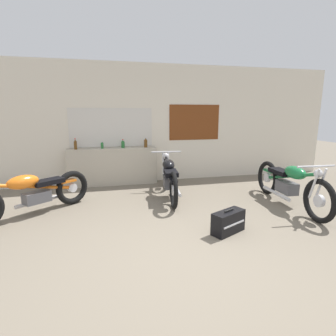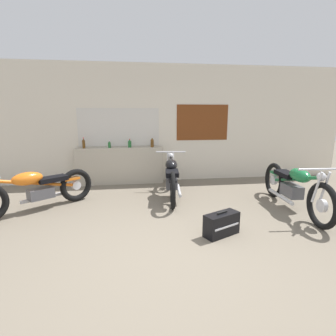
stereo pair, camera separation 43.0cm
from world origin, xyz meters
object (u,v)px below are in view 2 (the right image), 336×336
motorcycle_green (294,186)px  hard_case_black (222,224)px  bottle_right_center (152,143)px  motorcycle_orange (36,189)px  bottle_center (130,144)px  bottle_leftmost (84,144)px  bottle_left_center (109,145)px  motorcycle_black (172,177)px

motorcycle_green → hard_case_black: 1.76m
motorcycle_green → bottle_right_center: bearing=136.3°
motorcycle_orange → bottle_center: bearing=46.1°
bottle_center → bottle_right_center: (0.53, -0.03, 0.02)m
bottle_right_center → motorcycle_orange: 2.74m
motorcycle_orange → motorcycle_green: bearing=-7.1°
bottle_leftmost → motorcycle_green: size_ratio=0.11×
motorcycle_green → hard_case_black: bearing=-153.7°
bottle_left_center → motorcycle_black: bearing=-42.5°
motorcycle_black → bottle_left_center: bearing=137.5°
bottle_right_center → motorcycle_orange: bearing=-142.5°
motorcycle_orange → hard_case_black: size_ratio=3.07×
bottle_right_center → bottle_leftmost: bearing=-179.8°
bottle_center → bottle_right_center: bearing=-3.2°
motorcycle_green → motorcycle_orange: bearing=172.9°
bottle_leftmost → bottle_left_center: bearing=1.2°
bottle_leftmost → motorcycle_orange: 1.81m
bottle_leftmost → bottle_left_center: size_ratio=1.43×
bottle_right_center → motorcycle_black: bottle_right_center is taller
bottle_left_center → bottle_center: bottle_center is taller
bottle_center → motorcycle_orange: bottle_center is taller
bottle_right_center → hard_case_black: 3.14m
bottle_center → motorcycle_black: size_ratio=0.10×
motorcycle_orange → motorcycle_green: (4.40, -0.55, 0.04)m
motorcycle_green → bottle_leftmost: bearing=150.6°
hard_case_black → bottle_center: bearing=112.7°
hard_case_black → motorcycle_green: bearing=26.3°
bottle_left_center → bottle_right_center: (1.00, -0.01, 0.03)m
bottle_leftmost → bottle_left_center: 0.58m
motorcycle_black → bottle_right_center: bearing=103.8°
motorcycle_black → motorcycle_orange: bearing=-169.3°
bottle_center → bottle_right_center: bottle_right_center is taller
motorcycle_orange → motorcycle_black: bearing=10.7°
bottle_left_center → bottle_center: bearing=2.8°
bottle_leftmost → motorcycle_green: bottle_leftmost is taller
bottle_right_center → bottle_left_center: bearing=179.6°
motorcycle_orange → hard_case_black: bearing=-25.0°
motorcycle_black → motorcycle_green: bearing=-26.8°
motorcycle_black → bottle_leftmost: bearing=147.9°
bottle_left_center → bottle_leftmost: bearing=-178.8°
bottle_leftmost → bottle_right_center: (1.57, 0.01, -0.00)m
motorcycle_black → motorcycle_green: (1.99, -1.00, 0.00)m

